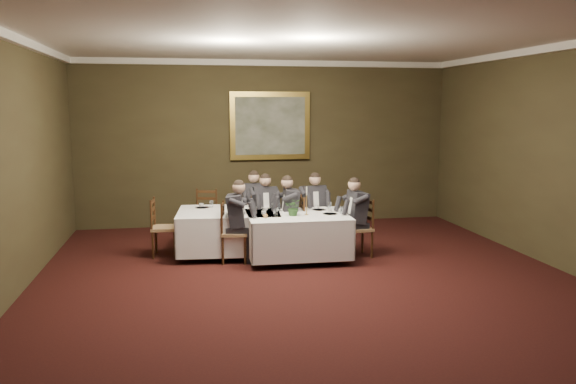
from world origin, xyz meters
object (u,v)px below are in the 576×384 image
object	(u,v)px
chair_sec_backright	(254,227)
diner_main_backleft	(264,220)
diner_main_endright	(358,227)
diner_sec_endright	(292,224)
chair_sec_endright	(292,237)
chair_sec_endleft	(164,239)
table_second	(229,229)
diner_main_endleft	(234,231)
chair_sec_backleft	(204,228)
candlestick	(307,204)
chair_main_backright	(313,230)
diner_main_backright	(313,218)
chair_main_endleft	(234,245)
table_main	(297,233)
painting	(270,126)
diner_sec_backright	(254,215)
centerpiece	(294,207)
chair_main_backleft	(264,232)

from	to	relation	value
chair_sec_backright	diner_main_backleft	bearing A→B (deg)	107.00
diner_main_endright	diner_sec_endright	xyz separation A→B (m)	(-1.06, 0.45, 0.00)
chair_sec_endright	chair_sec_endleft	xyz separation A→B (m)	(-2.20, 0.19, 0.00)
table_second	diner_main_backleft	size ratio (longest dim) A/B	1.37
diner_main_endleft	diner_sec_endright	xyz separation A→B (m)	(1.03, 0.41, 0.00)
chair_sec_backleft	diner_sec_endright	distance (m)	1.81
diner_sec_endright	candlestick	bearing A→B (deg)	-160.04
chair_main_backright	diner_main_endleft	distance (m)	1.74
table_second	diner_main_backright	size ratio (longest dim) A/B	1.37
chair_sec_endright	chair_main_endleft	bearing A→B (deg)	113.56
table_main	chair_sec_backright	xyz separation A→B (m)	(-0.56, 1.38, -0.17)
chair_main_endleft	diner_main_endright	world-z (taller)	diner_main_endright
chair_main_backright	diner_main_endright	distance (m)	1.07
painting	chair_sec_backright	bearing A→B (deg)	-109.62
diner_sec_backright	chair_sec_endright	size ratio (longest dim) A/B	1.35
chair_sec_backright	centerpiece	size ratio (longest dim) A/B	3.39
diner_main_backleft	diner_main_endright	distance (m)	1.72
diner_sec_backright	painting	distance (m)	2.32
chair_main_endleft	diner_sec_endright	distance (m)	1.14
chair_main_endleft	diner_sec_backright	xyz separation A→B (m)	(0.50, 1.34, 0.23)
chair_sec_backright	diner_sec_backright	bearing A→B (deg)	90.00
diner_main_endright	diner_sec_endright	size ratio (longest dim) A/B	1.00
diner_main_backright	diner_sec_endright	xyz separation A→B (m)	(-0.48, -0.41, 0.00)
chair_main_backright	centerpiece	bearing A→B (deg)	53.50
chair_sec_endleft	chair_sec_backleft	bearing A→B (deg)	144.73
diner_main_endright	candlestick	xyz separation A→B (m)	(-0.90, -0.04, 0.43)
diner_main_endright	chair_sec_endleft	xyz separation A→B (m)	(-3.24, 0.64, -0.23)
diner_main_endleft	centerpiece	bearing A→B (deg)	91.66
diner_main_backleft	diner_main_endright	bearing A→B (deg)	144.44
diner_main_endleft	table_main	bearing A→B (deg)	97.56
table_main	chair_sec_endleft	world-z (taller)	chair_sec_endleft
chair_sec_endright	candlestick	distance (m)	0.84
diner_sec_backright	chair_sec_backright	bearing A→B (deg)	-90.00
chair_main_backright	diner_sec_backright	size ratio (longest dim) A/B	0.74
chair_main_backright	chair_sec_backright	distance (m)	1.15
chair_sec_backright	chair_main_backleft	bearing A→B (deg)	107.20
diner_main_endleft	diner_sec_backright	world-z (taller)	same
chair_sec_backleft	table_main	bearing A→B (deg)	155.20
chair_sec_backright	chair_sec_endright	size ratio (longest dim) A/B	1.00
chair_sec_endleft	centerpiece	world-z (taller)	centerpiece
chair_main_endleft	diner_main_endright	bearing A→B (deg)	97.52
table_second	diner_main_backleft	bearing A→B (deg)	26.38
table_main	diner_main_endleft	bearing A→B (deg)	178.74
table_main	diner_sec_backright	world-z (taller)	diner_sec_backright
diner_main_endright	centerpiece	distance (m)	1.20
diner_main_endright	chair_sec_endleft	world-z (taller)	diner_main_endright
chair_main_backleft	diner_sec_endright	xyz separation A→B (m)	(0.42, -0.44, 0.23)
chair_main_endleft	diner_sec_backright	size ratio (longest dim) A/B	0.74
diner_main_backleft	table_second	bearing A→B (deg)	21.62
centerpiece	candlestick	distance (m)	0.23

